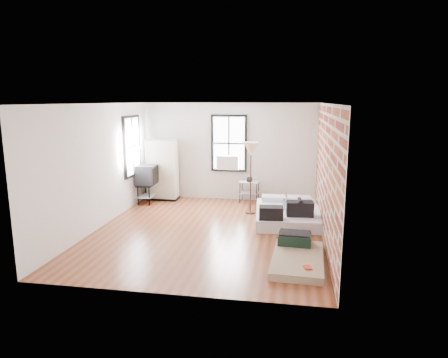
% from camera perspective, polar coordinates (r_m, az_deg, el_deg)
% --- Properties ---
extents(ground, '(6.00, 6.00, 0.00)m').
position_cam_1_polar(ground, '(8.99, -2.28, -7.42)').
color(ground, brown).
rests_on(ground, ground).
extents(room_shell, '(5.02, 6.02, 2.80)m').
position_cam_1_polar(room_shell, '(8.90, -0.42, 3.89)').
color(room_shell, silver).
rests_on(room_shell, ground).
extents(mattress_main, '(1.69, 2.20, 0.67)m').
position_cam_1_polar(mattress_main, '(9.78, 9.14, -4.88)').
color(mattress_main, white).
rests_on(mattress_main, ground).
extents(mattress_bare, '(0.98, 1.74, 0.37)m').
position_cam_1_polar(mattress_bare, '(7.52, 10.37, -10.52)').
color(mattress_bare, tan).
rests_on(mattress_bare, ground).
extents(wardrobe, '(0.88, 0.51, 1.75)m').
position_cam_1_polar(wardrobe, '(11.75, -8.75, 1.29)').
color(wardrobe, black).
rests_on(wardrobe, ground).
extents(side_table, '(0.56, 0.46, 0.71)m').
position_cam_1_polar(side_table, '(11.36, 3.64, -0.93)').
color(side_table, black).
rests_on(side_table, ground).
extents(floor_lamp, '(0.39, 0.39, 1.83)m').
position_cam_1_polar(floor_lamp, '(10.07, 3.88, 3.82)').
color(floor_lamp, black).
rests_on(floor_lamp, ground).
extents(tv_stand, '(0.56, 0.78, 1.08)m').
position_cam_1_polar(tv_stand, '(11.43, -10.96, 0.46)').
color(tv_stand, black).
rests_on(tv_stand, ground).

